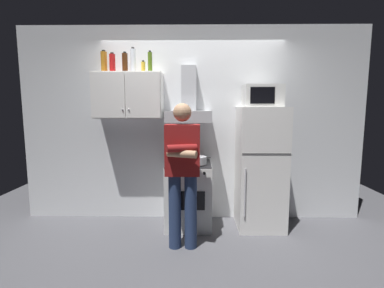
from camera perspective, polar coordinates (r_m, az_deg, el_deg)
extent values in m
plane|color=#4C4C51|center=(3.75, 0.00, -17.70)|extent=(7.00, 7.00, 0.00)
cube|color=white|center=(4.00, 0.12, 3.95)|extent=(4.80, 0.10, 2.70)
cube|color=white|center=(3.88, -12.74, 9.57)|extent=(0.90, 0.34, 0.60)
cube|color=white|center=(3.77, -16.74, 9.51)|extent=(0.43, 0.01, 0.58)
cube|color=white|center=(3.67, -9.92, 9.78)|extent=(0.43, 0.01, 0.58)
sphere|color=#B2B2B7|center=(3.71, -13.94, 6.86)|extent=(0.02, 0.02, 0.02)
sphere|color=#B2B2B7|center=(3.69, -12.73, 6.89)|extent=(0.02, 0.02, 0.02)
cube|color=white|center=(3.83, -0.71, -10.33)|extent=(0.60, 0.60, 0.85)
cube|color=black|center=(3.72, -0.72, -3.99)|extent=(0.59, 0.59, 0.01)
cube|color=black|center=(3.53, -0.84, -11.45)|extent=(0.42, 0.01, 0.24)
cylinder|color=black|center=(3.61, -2.84, -4.17)|extent=(0.16, 0.16, 0.01)
cylinder|color=black|center=(3.60, 1.31, -4.19)|extent=(0.16, 0.16, 0.01)
cylinder|color=black|center=(3.84, -2.61, -3.46)|extent=(0.16, 0.16, 0.01)
cylinder|color=black|center=(3.83, 1.28, -3.47)|extent=(0.16, 0.16, 0.01)
cylinder|color=black|center=(3.44, -4.21, -5.92)|extent=(0.04, 0.02, 0.04)
cylinder|color=black|center=(3.43, -2.03, -5.94)|extent=(0.04, 0.02, 0.04)
cylinder|color=black|center=(3.43, 0.32, -5.95)|extent=(0.04, 0.02, 0.04)
cylinder|color=black|center=(3.43, 2.51, -5.95)|extent=(0.04, 0.02, 0.04)
cube|color=#B7BABF|center=(3.73, -0.70, 5.62)|extent=(0.60, 0.44, 0.15)
cube|color=#B7BABF|center=(3.88, -0.65, 11.23)|extent=(0.20, 0.16, 0.60)
cube|color=white|center=(3.83, 13.70, -4.74)|extent=(0.60, 0.60, 1.60)
cube|color=#4C4C4C|center=(3.49, 14.92, -1.93)|extent=(0.59, 0.01, 0.01)
cylinder|color=silver|center=(3.54, 10.72, -9.67)|extent=(0.02, 0.02, 0.60)
cube|color=silver|center=(3.77, 14.08, 9.45)|extent=(0.48, 0.36, 0.28)
cube|color=black|center=(3.58, 14.13, 9.57)|extent=(0.30, 0.01, 0.20)
cylinder|color=navy|center=(3.27, -3.51, -13.51)|extent=(0.14, 0.14, 0.85)
cylinder|color=navy|center=(3.26, -0.27, -13.55)|extent=(0.14, 0.14, 0.85)
cube|color=maroon|center=(3.08, -1.95, -1.20)|extent=(0.38, 0.20, 0.56)
cylinder|color=maroon|center=(2.94, -2.08, -0.84)|extent=(0.33, 0.17, 0.08)
cylinder|color=tan|center=(2.95, -2.08, -2.00)|extent=(0.33, 0.17, 0.08)
sphere|color=tan|center=(3.05, -1.98, 6.43)|extent=(0.20, 0.20, 0.20)
cylinder|color=#B7BABF|center=(3.59, 1.31, -3.33)|extent=(0.21, 0.21, 0.10)
cylinder|color=black|center=(3.58, -0.77, -2.79)|extent=(0.05, 0.01, 0.01)
cylinder|color=black|center=(3.59, 3.39, -2.79)|extent=(0.05, 0.01, 0.01)
cylinder|color=gold|center=(3.88, -9.87, 15.09)|extent=(0.05, 0.05, 0.14)
cylinder|color=black|center=(3.89, -9.90, 16.22)|extent=(0.03, 0.03, 0.02)
cylinder|color=red|center=(3.93, -15.86, 15.50)|extent=(0.08, 0.08, 0.23)
cylinder|color=black|center=(3.95, -15.93, 17.28)|extent=(0.04, 0.04, 0.02)
cylinder|color=silver|center=(3.95, -11.87, 16.18)|extent=(0.07, 0.07, 0.31)
cylinder|color=black|center=(3.98, -11.93, 18.51)|extent=(0.04, 0.04, 0.02)
cylinder|color=#B7721E|center=(4.04, -17.44, 15.54)|extent=(0.08, 0.08, 0.27)
cylinder|color=black|center=(4.06, -17.52, 17.57)|extent=(0.05, 0.05, 0.02)
cylinder|color=#4C6B19|center=(3.86, -8.51, 16.07)|extent=(0.06, 0.06, 0.26)
cylinder|color=black|center=(3.88, -8.55, 18.08)|extent=(0.03, 0.03, 0.02)
cylinder|color=#47230F|center=(3.92, -13.46, 15.72)|extent=(0.07, 0.07, 0.24)
cylinder|color=black|center=(3.94, -13.52, 17.60)|extent=(0.04, 0.04, 0.02)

